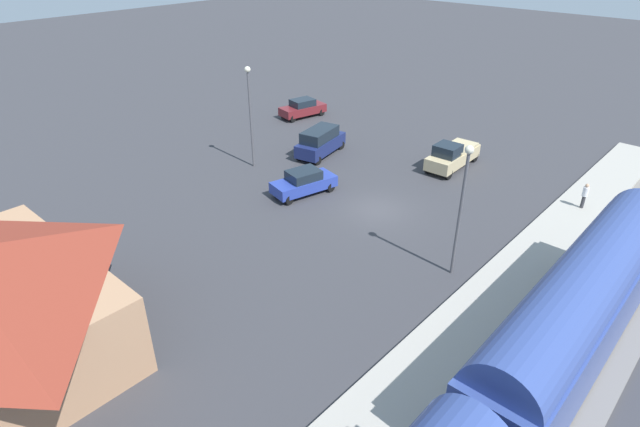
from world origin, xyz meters
TOP-DOWN VIEW (x-y plane):
  - ground_plane at (0.00, 0.00)m, footprint 200.00×200.00m
  - railway_track at (-14.00, 0.00)m, footprint 4.80×70.00m
  - platform at (-10.00, 0.00)m, footprint 3.20×46.00m
  - pedestrian_on_platform at (-9.99, -8.68)m, footprint 0.36×0.36m
  - sedan_blue at (5.18, 1.52)m, footprint 2.83×4.80m
  - suv_navy at (9.07, -4.46)m, footprint 2.89×5.19m
  - pickup_tan at (-0.13, -9.31)m, footprint 2.15×5.47m
  - sedan_maroon at (16.86, -10.51)m, footprint 2.71×4.78m
  - light_pole_near_platform at (-7.20, 3.04)m, footprint 0.44×0.44m
  - light_pole_lot_center at (11.36, 0.71)m, footprint 0.44×0.44m

SIDE VIEW (x-z plane):
  - ground_plane at x=0.00m, z-range 0.00..0.00m
  - railway_track at x=-14.00m, z-range -0.06..0.24m
  - platform at x=-10.00m, z-range 0.00..0.30m
  - sedan_blue at x=5.18m, z-range 0.01..1.75m
  - sedan_maroon at x=16.86m, z-range 0.01..1.75m
  - pickup_tan at x=-0.13m, z-range -0.04..2.10m
  - suv_navy at x=9.07m, z-range 0.04..2.26m
  - pedestrian_on_platform at x=-9.99m, z-range 0.43..2.14m
  - light_pole_near_platform at x=-7.20m, z-range 0.98..8.26m
  - light_pole_lot_center at x=11.36m, z-range 1.00..8.65m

